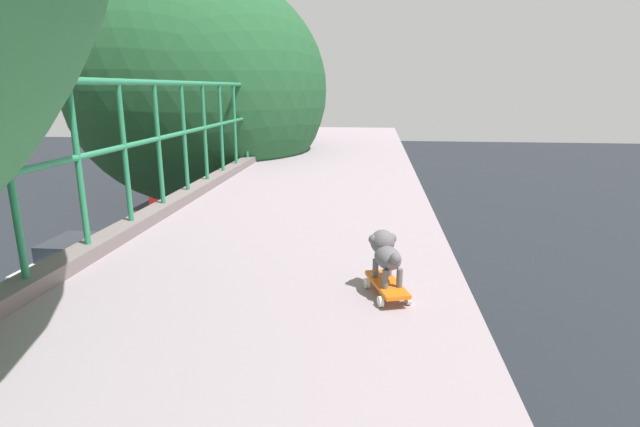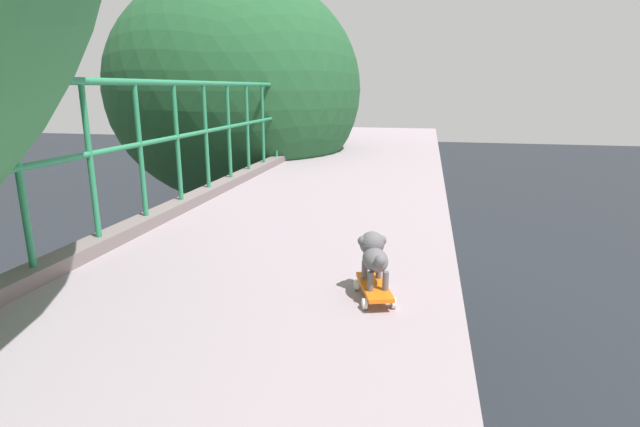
% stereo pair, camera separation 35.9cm
% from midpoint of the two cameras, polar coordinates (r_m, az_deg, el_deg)
% --- Properties ---
extents(car_black_fifth, '(1.94, 4.50, 1.40)m').
position_cam_midpoint_polar(car_black_fifth, '(14.65, -23.05, -9.78)').
color(car_black_fifth, black).
rests_on(car_black_fifth, ground).
extents(car_silver_sixth, '(1.86, 3.99, 1.41)m').
position_cam_midpoint_polar(car_silver_sixth, '(18.77, -27.41, -4.92)').
color(car_silver_sixth, '#B0BCB7').
rests_on(car_silver_sixth, ground).
extents(city_bus, '(2.68, 11.76, 3.48)m').
position_cam_midpoint_polar(city_bus, '(31.56, -13.25, 6.01)').
color(city_bus, red).
rests_on(city_bus, ground).
extents(roadside_tree_mid, '(5.02, 5.02, 8.63)m').
position_cam_midpoint_polar(roadside_tree_mid, '(10.27, -14.87, 13.48)').
color(roadside_tree_mid, '#4A3926').
rests_on(roadside_tree_mid, ground).
extents(toy_skateboard, '(0.29, 0.45, 0.09)m').
position_cam_midpoint_polar(toy_skateboard, '(2.96, 4.36, -8.46)').
color(toy_skateboard, orange).
rests_on(toy_skateboard, overpass_deck).
extents(small_dog, '(0.22, 0.36, 0.29)m').
position_cam_midpoint_polar(small_dog, '(2.94, 4.22, -4.52)').
color(small_dog, '#615C61').
rests_on(small_dog, toy_skateboard).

